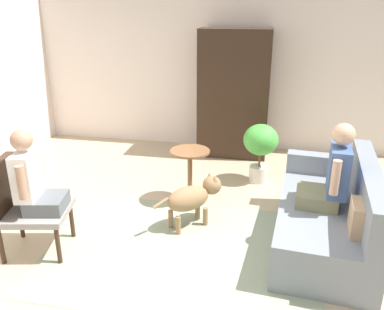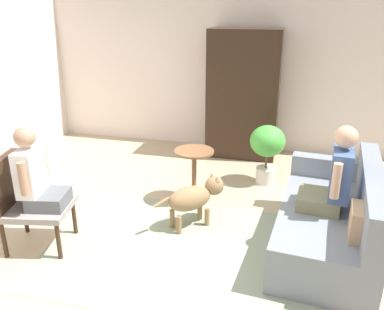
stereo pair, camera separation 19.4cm
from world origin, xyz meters
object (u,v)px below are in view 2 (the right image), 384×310
(person_on_couch, at_px, (334,178))
(potted_plant, at_px, (267,146))
(dog, at_px, (195,197))
(armoire_cabinet, at_px, (243,95))
(person_on_armchair, at_px, (35,175))
(couch, at_px, (332,220))
(armchair, at_px, (23,197))
(round_end_table, at_px, (194,170))

(person_on_couch, relative_size, potted_plant, 1.03)
(dog, height_order, armoire_cabinet, armoire_cabinet)
(potted_plant, bearing_deg, armoire_cabinet, 114.84)
(person_on_armchair, xyz_separation_m, armoire_cabinet, (1.58, 3.12, 0.22))
(person_on_armchair, bearing_deg, couch, 13.32)
(person_on_armchair, xyz_separation_m, potted_plant, (2.06, 2.09, -0.24))
(armchair, height_order, person_on_couch, person_on_couch)
(person_on_couch, xyz_separation_m, person_on_armchair, (-2.77, -0.64, -0.00))
(person_on_couch, bearing_deg, armoire_cabinet, 115.63)
(dog, distance_m, potted_plant, 1.51)
(person_on_armchair, distance_m, armoire_cabinet, 3.51)
(couch, xyz_separation_m, round_end_table, (-1.58, 0.66, 0.11))
(potted_plant, bearing_deg, dog, -116.62)
(potted_plant, bearing_deg, couch, -62.00)
(couch, height_order, dog, couch)
(potted_plant, distance_m, armoire_cabinet, 1.22)
(armchair, xyz_separation_m, round_end_table, (1.40, 1.36, -0.12))
(couch, height_order, person_on_couch, person_on_couch)
(person_on_couch, relative_size, armoire_cabinet, 0.43)
(person_on_armchair, distance_m, dog, 1.64)
(person_on_armchair, bearing_deg, armoire_cabinet, 63.10)
(round_end_table, xyz_separation_m, armoire_cabinet, (0.34, 1.80, 0.57))
(couch, height_order, round_end_table, couch)
(armchair, bearing_deg, person_on_couch, 12.97)
(person_on_couch, bearing_deg, armchair, -167.03)
(round_end_table, distance_m, potted_plant, 1.13)
(round_end_table, bearing_deg, armchair, -135.82)
(dog, height_order, potted_plant, potted_plant)
(person_on_couch, height_order, dog, person_on_couch)
(couch, xyz_separation_m, armoire_cabinet, (-1.23, 2.45, 0.68))
(armoire_cabinet, bearing_deg, dog, -94.71)
(person_on_couch, height_order, person_on_armchair, person_on_couch)
(couch, relative_size, armchair, 1.99)
(round_end_table, height_order, armoire_cabinet, armoire_cabinet)
(armchair, bearing_deg, round_end_table, 44.18)
(person_on_couch, height_order, potted_plant, person_on_couch)
(couch, bearing_deg, dog, 176.40)
(armchair, distance_m, round_end_table, 1.95)
(armchair, xyz_separation_m, potted_plant, (2.22, 2.13, -0.00))
(person_on_armchair, bearing_deg, dog, 28.60)
(couch, height_order, armoire_cabinet, armoire_cabinet)
(potted_plant, bearing_deg, person_on_couch, -63.82)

